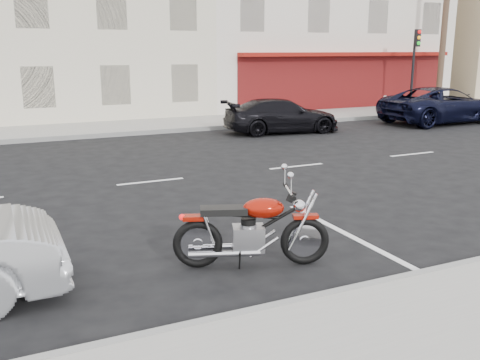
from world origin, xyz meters
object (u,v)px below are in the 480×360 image
at_px(fire_hydrant, 385,103).
at_px(suv_far, 442,105).
at_px(motorcycle, 307,230).
at_px(car_far, 282,116).
at_px(traffic_light, 415,59).
at_px(utility_pole, 446,13).

xyz_separation_m(fire_hydrant, suv_far, (-0.04, -3.64, 0.22)).
distance_m(motorcycle, car_far, 12.61).
distance_m(traffic_light, suv_far, 4.21).
xyz_separation_m(traffic_light, fire_hydrant, (-1.50, 0.17, -2.03)).
height_order(suv_far, car_far, suv_far).
bearing_deg(traffic_light, suv_far, -113.84).
distance_m(utility_pole, car_far, 12.14).
height_order(fire_hydrant, suv_far, suv_far).
distance_m(utility_pole, fire_hydrant, 5.48).
bearing_deg(motorcycle, utility_pole, 61.12).
bearing_deg(fire_hydrant, car_far, -157.14).
bearing_deg(suv_far, utility_pole, -44.57).
bearing_deg(fire_hydrant, utility_pole, 1.64).
bearing_deg(utility_pole, traffic_light, -172.39).
bearing_deg(motorcycle, fire_hydrant, 67.59).
relative_size(utility_pole, traffic_light, 2.37).
relative_size(traffic_light, fire_hydrant, 5.28).
distance_m(motorcycle, suv_far, 17.02).
relative_size(motorcycle, suv_far, 0.40).
xyz_separation_m(utility_pole, motorcycle, (-16.80, -14.41, -4.22)).
height_order(utility_pole, suv_far, utility_pole).
height_order(motorcycle, car_far, car_far).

